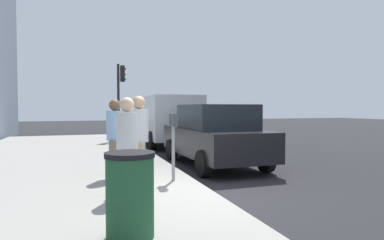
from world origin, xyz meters
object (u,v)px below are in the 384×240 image
object	(u,v)px
parking_officer	(115,132)
traffic_signal	(121,89)
parking_meter	(173,132)
trash_bin	(130,195)
parked_sedan_near	(214,135)
parked_van_far	(167,117)
pedestrian_bystander	(127,138)
pedestrian_at_meter	(139,132)

from	to	relation	value
parking_officer	traffic_signal	bearing A→B (deg)	106.55
parking_meter	trash_bin	distance (m)	3.14
parked_sedan_near	parked_van_far	bearing A→B (deg)	0.01
pedestrian_bystander	traffic_signal	size ratio (longest dim) A/B	0.47
pedestrian_at_meter	pedestrian_bystander	bearing A→B (deg)	-118.04
pedestrian_bystander	parking_officer	distance (m)	1.66
pedestrian_at_meter	trash_bin	world-z (taller)	pedestrian_at_meter
parked_sedan_near	trash_bin	world-z (taller)	parked_sedan_near
parking_officer	traffic_signal	distance (m)	8.73
pedestrian_bystander	parked_sedan_near	distance (m)	4.23
pedestrian_bystander	traffic_signal	bearing A→B (deg)	50.65
parked_van_far	traffic_signal	world-z (taller)	traffic_signal
pedestrian_at_meter	traffic_signal	xyz separation A→B (m)	(9.31, -0.65, 1.38)
parking_meter	pedestrian_at_meter	distance (m)	0.73
parking_meter	parking_officer	size ratio (longest dim) A/B	0.82
parking_officer	trash_bin	world-z (taller)	parking_officer
parking_officer	pedestrian_bystander	bearing A→B (deg)	-64.56
traffic_signal	parked_van_far	bearing A→B (deg)	-127.74
parking_officer	traffic_signal	world-z (taller)	traffic_signal
parked_van_far	traffic_signal	xyz separation A→B (m)	(1.46, 1.89, 1.32)
parked_sedan_near	traffic_signal	xyz separation A→B (m)	(7.13, 1.89, 1.68)
traffic_signal	pedestrian_at_meter	bearing A→B (deg)	176.04
parking_officer	parked_van_far	world-z (taller)	parked_van_far
parked_sedan_near	parked_van_far	xyz separation A→B (m)	(5.66, 0.00, 0.36)
pedestrian_bystander	trash_bin	distance (m)	1.98
parked_sedan_near	parked_van_far	size ratio (longest dim) A/B	0.84
parking_meter	parking_officer	world-z (taller)	parking_officer
pedestrian_at_meter	parking_officer	size ratio (longest dim) A/B	1.03
parking_meter	traffic_signal	size ratio (longest dim) A/B	0.39
parked_van_far	traffic_signal	bearing A→B (deg)	52.26
pedestrian_bystander	parked_sedan_near	size ratio (longest dim) A/B	0.39
pedestrian_at_meter	parking_officer	xyz separation A→B (m)	(0.76, 0.40, -0.04)
parked_sedan_near	trash_bin	bearing A→B (deg)	148.17
parking_meter	parked_sedan_near	world-z (taller)	parked_sedan_near
pedestrian_at_meter	trash_bin	size ratio (longest dim) A/B	1.75
parking_meter	parked_van_far	size ratio (longest dim) A/B	0.27
parked_van_far	traffic_signal	distance (m)	2.73
parking_officer	parked_sedan_near	bearing A→B (deg)	49.36
parked_sedan_near	traffic_signal	distance (m)	7.56
pedestrian_at_meter	pedestrian_bystander	xyz separation A→B (m)	(-0.90, 0.35, -0.05)
parked_van_far	parking_meter	bearing A→B (deg)	166.98
pedestrian_at_meter	parked_sedan_near	size ratio (longest dim) A/B	0.40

